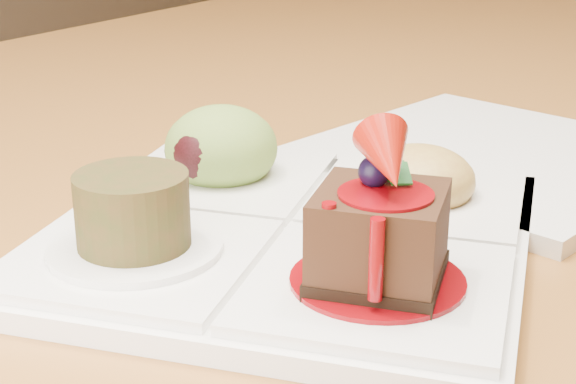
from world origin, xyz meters
The scene contains 3 objects.
dining_table centered at (0.00, 0.00, 0.68)m, with size 1.00×1.80×0.75m.
sampler_plate centered at (0.14, -0.26, 0.77)m, with size 0.33×0.33×0.10m.
second_plate centered at (0.19, -0.05, 0.76)m, with size 0.24×0.24×0.01m, color white.
Camera 1 is at (0.40, -0.65, 0.96)m, focal length 55.00 mm.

